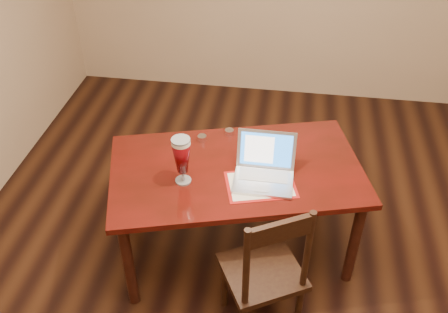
# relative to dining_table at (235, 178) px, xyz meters

# --- Properties ---
(ground) EXTENTS (5.00, 5.00, 0.00)m
(ground) POSITION_rel_dining_table_xyz_m (0.27, -0.23, -0.67)
(ground) COLOR black
(ground) RESTS_ON ground
(room_shell) EXTENTS (4.51, 5.01, 2.71)m
(room_shell) POSITION_rel_dining_table_xyz_m (0.27, -0.23, 1.09)
(room_shell) COLOR tan
(room_shell) RESTS_ON ground
(dining_table) EXTENTS (1.77, 1.29, 1.06)m
(dining_table) POSITION_rel_dining_table_xyz_m (0.00, 0.00, 0.00)
(dining_table) COLOR #510E0A
(dining_table) RESTS_ON ground
(dining_chair) EXTENTS (0.57, 0.57, 1.01)m
(dining_chair) POSITION_rel_dining_table_xyz_m (0.25, -0.58, -0.19)
(dining_chair) COLOR black
(dining_chair) RESTS_ON ground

